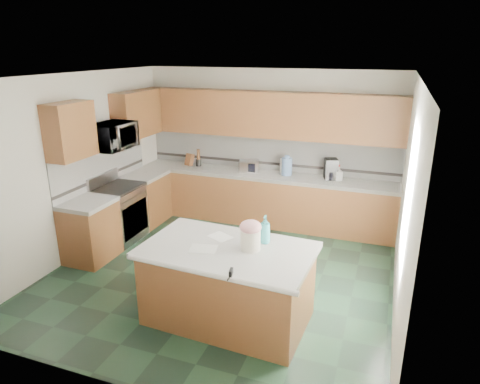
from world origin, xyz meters
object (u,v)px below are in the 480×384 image
at_px(soap_bottle_island, 265,229).
at_px(toaster_oven, 249,166).
at_px(island_base, 228,286).
at_px(knife_block, 190,160).
at_px(coffee_maker, 331,169).
at_px(treat_jar, 250,240).
at_px(island_top, 228,250).

bearing_deg(soap_bottle_island, toaster_oven, 109.40).
bearing_deg(island_base, knife_block, 126.09).
height_order(soap_bottle_island, coffee_maker, coffee_maker).
relative_size(treat_jar, coffee_maker, 0.66).
bearing_deg(knife_block, island_base, -37.63).
distance_m(island_base, treat_jar, 0.66).
bearing_deg(soap_bottle_island, island_top, -145.82).
distance_m(treat_jar, toaster_oven, 3.13).
distance_m(soap_bottle_island, knife_block, 3.58).
distance_m(island_base, coffee_maker, 3.18).
xyz_separation_m(island_top, knife_block, (-1.95, 3.01, 0.14)).
bearing_deg(toaster_oven, island_top, -92.85).
bearing_deg(treat_jar, knife_block, 116.37).
xyz_separation_m(island_base, coffee_maker, (0.68, 3.04, 0.66)).
xyz_separation_m(soap_bottle_island, coffee_maker, (0.33, 2.77, 0.01)).
relative_size(island_base, island_top, 0.95).
xyz_separation_m(island_base, soap_bottle_island, (0.35, 0.27, 0.65)).
bearing_deg(toaster_oven, soap_bottle_island, -84.95).
relative_size(island_base, toaster_oven, 5.29).
bearing_deg(island_base, treat_jar, 14.08).
bearing_deg(soap_bottle_island, coffee_maker, 80.52).
bearing_deg(coffee_maker, knife_block, 161.63).
xyz_separation_m(treat_jar, soap_bottle_island, (0.10, 0.22, 0.05)).
xyz_separation_m(island_top, coffee_maker, (0.68, 3.04, 0.20)).
bearing_deg(treat_jar, island_top, -179.33).
xyz_separation_m(knife_block, toaster_oven, (1.18, 0.00, -0.02)).
height_order(soap_bottle_island, toaster_oven, soap_bottle_island).
bearing_deg(coffee_maker, toaster_oven, 162.17).
bearing_deg(knife_block, coffee_maker, 20.13).
xyz_separation_m(island_base, toaster_oven, (-0.77, 3.01, 0.59)).
bearing_deg(coffee_maker, soap_bottle_island, -115.71).
bearing_deg(toaster_oven, coffee_maker, -15.96).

